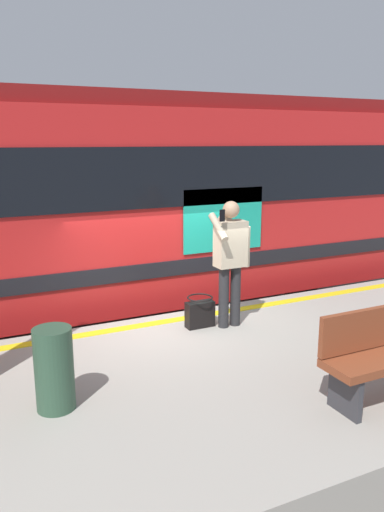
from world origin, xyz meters
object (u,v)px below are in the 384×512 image
Objects in this scene: train_carriage at (65,201)px; trash_bin at (54,369)px; handbag at (200,313)px; passenger at (230,254)px.

train_carriage is 4.28m from trash_bin.
handbag is (-1.17, 2.70, -1.28)m from train_carriage.
train_carriage is 3.26m from passenger.
handbag is at bearing -148.80° from trash_bin.
trash_bin is (2.55, 1.19, -0.61)m from passenger.
trash_bin reaches higher than handbag.
train_carriage is at bearing -104.06° from trash_bin.
passenger is 2.14× the size of trash_bin.
handbag is at bearing -18.96° from passenger.
handbag is 2.55m from trash_bin.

